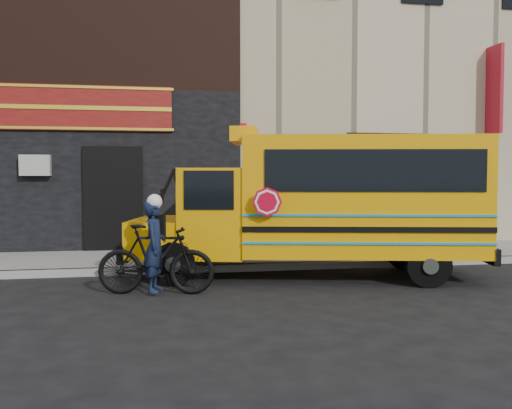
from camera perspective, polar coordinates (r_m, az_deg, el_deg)
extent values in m
plane|color=black|center=(9.63, 3.48, -9.15)|extent=(120.00, 120.00, 0.00)
cube|color=gray|center=(12.11, 0.51, -6.27)|extent=(40.00, 0.20, 0.15)
cube|color=slate|center=(13.57, -0.70, -5.26)|extent=(40.00, 3.00, 0.15)
cube|color=#BEAD8E|center=(20.19, -3.88, 14.78)|extent=(20.00, 10.00, 12.00)
cube|color=black|center=(14.94, -21.00, 3.28)|extent=(10.00, 0.30, 4.00)
cube|color=black|center=(15.37, -21.25, 16.44)|extent=(10.00, 0.28, 3.00)
cube|color=maroon|center=(14.86, -21.23, 9.08)|extent=(6.50, 0.12, 1.10)
cube|color=black|center=(14.58, -14.08, 0.45)|extent=(1.30, 0.10, 2.50)
cube|color=maroon|center=(17.19, 22.73, 10.54)|extent=(0.10, 0.70, 2.40)
cylinder|color=black|center=(10.59, -8.15, -5.86)|extent=(0.84, 0.45, 0.80)
cylinder|color=black|center=(12.44, -6.60, -4.53)|extent=(0.84, 0.45, 0.80)
cylinder|color=black|center=(10.78, 16.84, -5.80)|extent=(0.84, 0.45, 0.80)
cylinder|color=black|center=(12.60, 14.62, -4.51)|extent=(0.84, 0.45, 0.80)
cube|color=orange|center=(11.54, -9.53, -3.13)|extent=(1.41, 2.17, 0.70)
cube|color=black|center=(11.69, -12.17, -4.31)|extent=(0.56, 2.03, 0.35)
cube|color=orange|center=(11.33, -4.09, -0.68)|extent=(1.62, 2.31, 1.70)
cube|color=black|center=(11.39, -6.96, 1.34)|extent=(0.45, 1.77, 0.90)
cube|color=orange|center=(11.37, 10.33, 0.91)|extent=(4.87, 3.12, 2.25)
cube|color=black|center=(12.00, 21.15, -4.26)|extent=(0.59, 2.17, 0.30)
cube|color=black|center=(10.28, 11.80, 3.35)|extent=(3.82, 0.88, 0.75)
cube|color=orange|center=(11.29, -1.07, 6.84)|extent=(0.83, 1.67, 0.28)
cylinder|color=#BC0722|center=(9.96, 1.12, 0.27)|extent=(0.51, 0.14, 0.52)
cylinder|color=#3F4742|center=(14.32, 19.43, 0.25)|extent=(0.06, 0.06, 2.76)
cube|color=maroon|center=(14.23, 19.57, 3.72)|extent=(0.09, 0.24, 0.35)
cube|color=white|center=(14.23, 19.54, 1.98)|extent=(0.09, 0.24, 0.30)
imported|color=black|center=(9.81, -9.97, -5.43)|extent=(2.05, 0.94, 1.19)
imported|color=#101A32|center=(9.79, -10.07, -4.41)|extent=(0.48, 0.63, 1.54)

